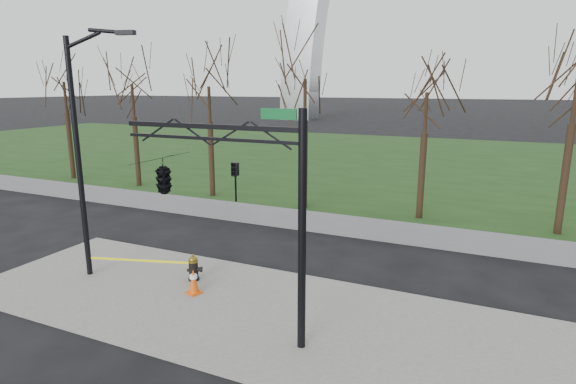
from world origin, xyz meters
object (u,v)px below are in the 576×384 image
at_px(street_light, 83,142).
at_px(traffic_signal_mast, 187,178).
at_px(fire_hydrant, 194,268).
at_px(traffic_cone, 194,281).

distance_m(street_light, traffic_signal_mast, 5.20).
relative_size(fire_hydrant, traffic_signal_mast, 0.15).
height_order(fire_hydrant, traffic_cone, fire_hydrant).
bearing_deg(fire_hydrant, traffic_cone, -76.59).
distance_m(fire_hydrant, traffic_signal_mast, 4.59).
bearing_deg(traffic_cone, traffic_signal_mast, -54.35).
relative_size(fire_hydrant, traffic_cone, 1.13).
bearing_deg(traffic_signal_mast, traffic_cone, 125.35).
distance_m(traffic_cone, traffic_signal_mast, 4.04).
height_order(street_light, traffic_signal_mast, street_light).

